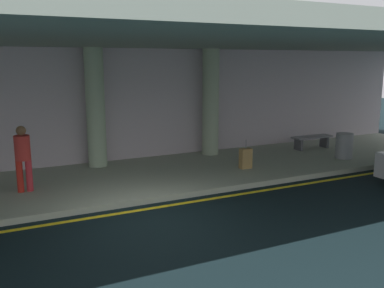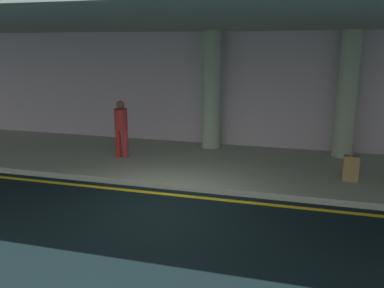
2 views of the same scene
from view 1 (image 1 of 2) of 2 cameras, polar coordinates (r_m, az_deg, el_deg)
ground_plane at (r=9.26m, az=-5.89°, el=-10.33°), size 60.00×60.00×0.00m
sidewalk at (r=12.05m, az=-10.92°, el=-4.95°), size 26.00×4.20×0.15m
lane_stripe_yellow at (r=9.87m, az=-7.27°, el=-8.94°), size 26.00×0.14×0.01m
support_column_far_left at (r=13.21m, az=-13.00°, el=4.80°), size 0.58×0.58×3.65m
support_column_left_mid at (r=14.61m, az=2.54°, el=5.67°), size 0.58×0.58×3.65m
ceiling_overhang at (r=11.11m, az=-11.00°, el=13.91°), size 28.00×13.20×0.30m
terminal_back_wall at (r=13.86m, az=-13.59°, el=4.75°), size 26.00×0.30×3.80m
traveler_with_luggage at (r=11.23m, az=-22.05°, el=-1.31°), size 0.38×0.38×1.68m
suitcase_upright_secondary at (r=12.93m, az=7.31°, el=-1.96°), size 0.36×0.22×0.90m
bench_metal at (r=16.32m, az=16.00°, el=0.60°), size 1.60×0.50×0.48m
trash_bin_steel at (r=15.06m, az=20.01°, el=-0.23°), size 0.56×0.56×0.85m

